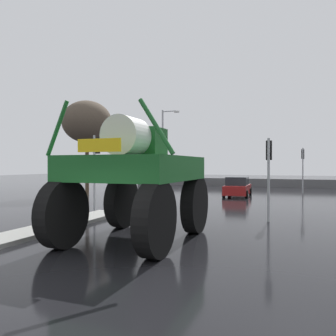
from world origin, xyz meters
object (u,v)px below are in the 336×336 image
object	(u,v)px
traffic_signal_near_left	(96,156)
streetlight_far_left	(164,145)
traffic_signal_far_left	(303,160)
oversize_sprayer	(135,178)
bare_tree_left	(87,122)
sedan_ahead	(238,187)
traffic_signal_near_right	(269,161)

from	to	relation	value
traffic_signal_near_left	streetlight_far_left	bearing A→B (deg)	99.53
traffic_signal_near_left	traffic_signal_far_left	size ratio (longest dim) A/B	1.02
oversize_sprayer	bare_tree_left	world-z (taller)	bare_tree_left
sedan_ahead	traffic_signal_far_left	world-z (taller)	traffic_signal_far_left
sedan_ahead	traffic_signal_near_right	bearing A→B (deg)	-166.02
oversize_sprayer	traffic_signal_near_right	world-z (taller)	oversize_sprayer
traffic_signal_far_left	bare_tree_left	bearing A→B (deg)	-154.36
sedan_ahead	traffic_signal_far_left	size ratio (longest dim) A/B	1.06
oversize_sprayer	traffic_signal_near_left	distance (m)	7.28
sedan_ahead	traffic_signal_near_left	bearing A→B (deg)	152.58
traffic_signal_near_left	traffic_signal_far_left	world-z (taller)	traffic_signal_near_left
sedan_ahead	traffic_signal_near_left	size ratio (longest dim) A/B	1.04
sedan_ahead	traffic_signal_near_left	world-z (taller)	traffic_signal_near_left
traffic_signal_near_left	oversize_sprayer	bearing A→B (deg)	-47.50
traffic_signal_near_left	traffic_signal_near_right	size ratio (longest dim) A/B	1.11
traffic_signal_near_left	sedan_ahead	bearing A→B (deg)	63.93
traffic_signal_far_left	bare_tree_left	world-z (taller)	bare_tree_left
sedan_ahead	traffic_signal_far_left	bearing A→B (deg)	-45.09
bare_tree_left	traffic_signal_near_right	bearing A→B (deg)	-29.53
oversize_sprayer	bare_tree_left	bearing A→B (deg)	39.54
oversize_sprayer	traffic_signal_near_left	world-z (taller)	oversize_sprayer
sedan_ahead	streetlight_far_left	bearing A→B (deg)	53.44
traffic_signal_near_left	traffic_signal_near_right	world-z (taller)	traffic_signal_near_left
sedan_ahead	bare_tree_left	distance (m)	13.27
traffic_signal_near_right	bare_tree_left	distance (m)	17.51
sedan_ahead	streetlight_far_left	distance (m)	11.08
traffic_signal_far_left	traffic_signal_near_right	bearing A→B (deg)	-95.98
sedan_ahead	streetlight_far_left	size ratio (longest dim) A/B	0.51
sedan_ahead	bare_tree_left	xyz separation A→B (m)	(-11.83, -2.94, 5.25)
sedan_ahead	traffic_signal_far_left	xyz separation A→B (m)	(4.85, 5.07, 2.15)
sedan_ahead	traffic_signal_near_right	distance (m)	11.98
streetlight_far_left	bare_tree_left	world-z (taller)	streetlight_far_left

